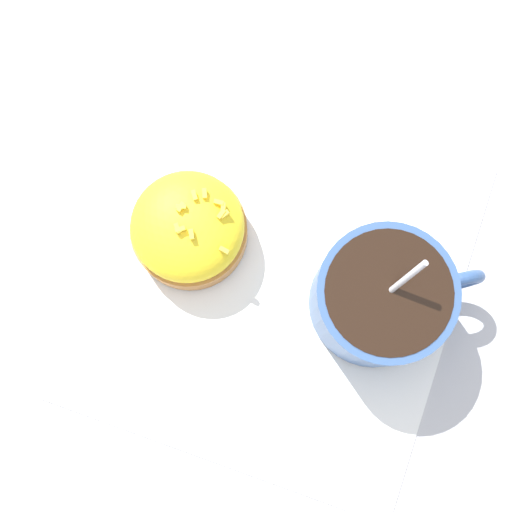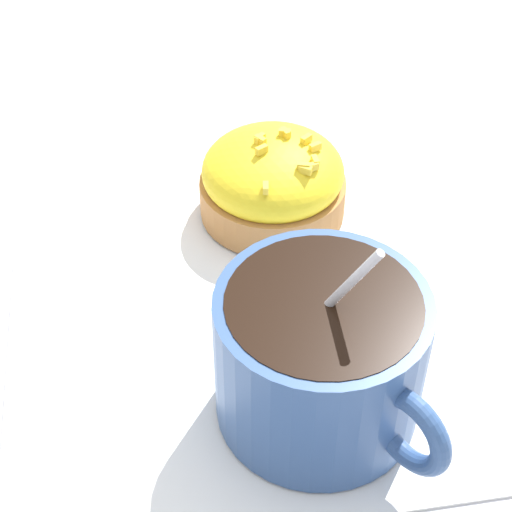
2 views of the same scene
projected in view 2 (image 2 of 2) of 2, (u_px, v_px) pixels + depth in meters
ground_plane at (272, 301)px, 0.46m from camera, size 3.00×3.00×0.00m
paper_napkin at (272, 299)px, 0.46m from camera, size 0.29×0.30×0.00m
coffee_cup at (322, 354)px, 0.38m from camera, size 0.11×0.09×0.11m
frosted_pastry at (273, 180)px, 0.50m from camera, size 0.09×0.09×0.05m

